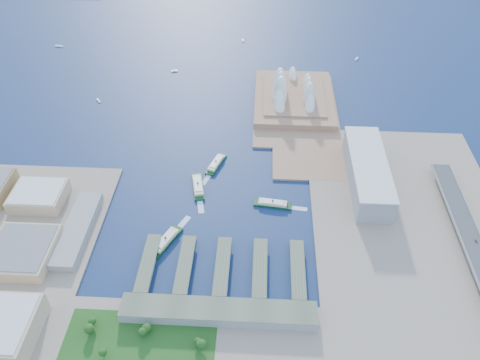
# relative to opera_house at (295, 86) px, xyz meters

# --- Properties ---
(ground) EXTENTS (3000.00, 3000.00, 0.00)m
(ground) POSITION_rel_opera_house_xyz_m (-105.00, -280.00, -32.00)
(ground) COLOR #11244F
(ground) RESTS_ON ground
(east_land) EXTENTS (240.00, 500.00, 3.00)m
(east_land) POSITION_rel_opera_house_xyz_m (135.00, -330.00, -30.50)
(east_land) COLOR gray
(east_land) RESTS_ON ground
(peninsula) EXTENTS (135.00, 220.00, 3.00)m
(peninsula) POSITION_rel_opera_house_xyz_m (2.50, -20.00, -30.50)
(peninsula) COLOR #996F53
(peninsula) RESTS_ON ground
(opera_house) EXTENTS (134.00, 180.00, 58.00)m
(opera_house) POSITION_rel_opera_house_xyz_m (0.00, 0.00, 0.00)
(opera_house) COLOR white
(opera_house) RESTS_ON peninsula
(toaster_building) EXTENTS (45.00, 155.00, 35.00)m
(toaster_building) POSITION_rel_opera_house_xyz_m (90.00, -200.00, -11.50)
(toaster_building) COLOR gray
(toaster_building) RESTS_ON east_land
(expressway) EXTENTS (26.00, 340.00, 11.85)m
(expressway) POSITION_rel_opera_house_xyz_m (195.00, -340.00, -23.07)
(expressway) COLOR gray
(expressway) RESTS_ON east_land
(ferry_wharves) EXTENTS (184.00, 90.00, 9.30)m
(ferry_wharves) POSITION_rel_opera_house_xyz_m (-91.00, -355.00, -27.35)
(ferry_wharves) COLOR #525B45
(ferry_wharves) RESTS_ON ground
(terminal_building) EXTENTS (200.00, 28.00, 12.00)m
(terminal_building) POSITION_rel_opera_house_xyz_m (-90.00, -415.00, -23.00)
(terminal_building) COLOR gray
(terminal_building) RESTS_ON south_land
(park) EXTENTS (150.00, 110.00, 16.00)m
(park) POSITION_rel_opera_house_xyz_m (-165.00, -470.00, -21.00)
(park) COLOR #194714
(park) RESTS_ON south_land
(ferry_a) EXTENTS (24.07, 54.15, 9.93)m
(ferry_a) POSITION_rel_opera_house_xyz_m (-135.13, -220.06, -27.04)
(ferry_a) COLOR #0E3819
(ferry_a) RESTS_ON ground
(ferry_b) EXTENTS (27.48, 49.87, 9.17)m
(ferry_b) POSITION_rel_opera_house_xyz_m (-115.30, -171.43, -27.42)
(ferry_b) COLOR #0E3819
(ferry_b) RESTS_ON ground
(ferry_c) EXTENTS (35.10, 53.92, 10.07)m
(ferry_c) POSITION_rel_opera_house_xyz_m (-161.41, -318.33, -26.97)
(ferry_c) COLOR #0E3819
(ferry_c) RESTS_ON ground
(ferry_d) EXTENTS (49.73, 18.20, 9.19)m
(ferry_d) POSITION_rel_opera_house_xyz_m (-34.97, -248.11, -27.41)
(ferry_d) COLOR #0E3819
(ferry_d) RESTS_ON ground
(boat_a) EXTENTS (10.25, 12.54, 2.52)m
(boat_a) POSITION_rel_opera_house_xyz_m (-330.01, -12.98, -30.74)
(boat_a) COLOR white
(boat_a) RESTS_ON ground
(boat_b) EXTENTS (11.99, 6.83, 3.06)m
(boat_b) POSITION_rel_opera_house_xyz_m (-217.61, 95.20, -30.47)
(boat_b) COLOR white
(boat_b) RESTS_ON ground
(boat_c) EXTENTS (8.44, 13.25, 2.88)m
(boat_c) POSITION_rel_opera_house_xyz_m (126.78, 161.98, -30.56)
(boat_c) COLOR white
(boat_c) RESTS_ON ground
(boat_d) EXTENTS (18.11, 7.16, 2.99)m
(boat_d) POSITION_rel_opera_house_xyz_m (-466.66, 184.61, -30.51)
(boat_d) COLOR white
(boat_d) RESTS_ON ground
(boat_e) EXTENTS (5.51, 12.51, 2.97)m
(boat_e) POSITION_rel_opera_house_xyz_m (-97.02, 230.03, -30.52)
(boat_e) COLOR white
(boat_e) RESTS_ON ground
(car_c) EXTENTS (1.92, 4.73, 1.37)m
(car_c) POSITION_rel_opera_house_xyz_m (199.00, -309.43, -16.46)
(car_c) COLOR slate
(car_c) RESTS_ON expressway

